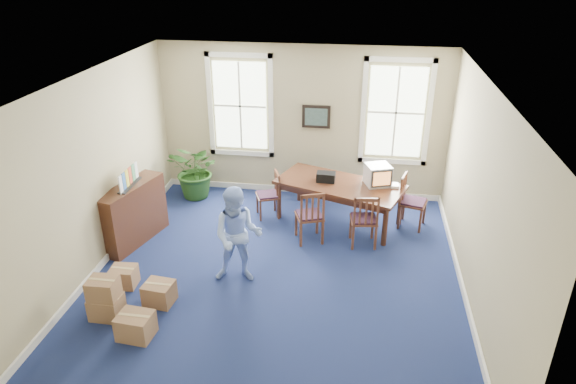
# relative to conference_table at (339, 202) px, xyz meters

# --- Properties ---
(floor) EXTENTS (6.50, 6.50, 0.00)m
(floor) POSITION_rel_conference_table_xyz_m (-0.89, -2.03, -0.41)
(floor) COLOR navy
(floor) RESTS_ON ground
(ceiling) EXTENTS (6.50, 6.50, 0.00)m
(ceiling) POSITION_rel_conference_table_xyz_m (-0.89, -2.03, 2.79)
(ceiling) COLOR white
(ceiling) RESTS_ON ground
(wall_back) EXTENTS (6.50, 0.00, 6.50)m
(wall_back) POSITION_rel_conference_table_xyz_m (-0.89, 1.22, 1.19)
(wall_back) COLOR tan
(wall_back) RESTS_ON ground
(wall_front) EXTENTS (6.50, 0.00, 6.50)m
(wall_front) POSITION_rel_conference_table_xyz_m (-0.89, -5.28, 1.19)
(wall_front) COLOR tan
(wall_front) RESTS_ON ground
(wall_left) EXTENTS (0.00, 6.50, 6.50)m
(wall_left) POSITION_rel_conference_table_xyz_m (-3.89, -2.03, 1.19)
(wall_left) COLOR tan
(wall_left) RESTS_ON ground
(wall_right) EXTENTS (0.00, 6.50, 6.50)m
(wall_right) POSITION_rel_conference_table_xyz_m (2.11, -2.03, 1.19)
(wall_right) COLOR tan
(wall_right) RESTS_ON ground
(baseboard_back) EXTENTS (6.00, 0.04, 0.12)m
(baseboard_back) POSITION_rel_conference_table_xyz_m (-0.89, 1.19, -0.35)
(baseboard_back) COLOR white
(baseboard_back) RESTS_ON ground
(baseboard_left) EXTENTS (0.04, 6.50, 0.12)m
(baseboard_left) POSITION_rel_conference_table_xyz_m (-3.86, -2.03, -0.35)
(baseboard_left) COLOR white
(baseboard_left) RESTS_ON ground
(baseboard_right) EXTENTS (0.04, 6.50, 0.12)m
(baseboard_right) POSITION_rel_conference_table_xyz_m (2.08, -2.03, -0.35)
(baseboard_right) COLOR white
(baseboard_right) RESTS_ON ground
(window_left) EXTENTS (1.40, 0.12, 2.20)m
(window_left) POSITION_rel_conference_table_xyz_m (-2.19, 1.20, 1.49)
(window_left) COLOR white
(window_left) RESTS_ON ground
(window_right) EXTENTS (1.40, 0.12, 2.20)m
(window_right) POSITION_rel_conference_table_xyz_m (1.01, 1.20, 1.49)
(window_right) COLOR white
(window_right) RESTS_ON ground
(wall_picture) EXTENTS (0.58, 0.06, 0.48)m
(wall_picture) POSITION_rel_conference_table_xyz_m (-0.59, 1.17, 1.34)
(wall_picture) COLOR black
(wall_picture) RESTS_ON ground
(conference_table) EXTENTS (2.62, 1.85, 0.82)m
(conference_table) POSITION_rel_conference_table_xyz_m (0.00, 0.00, 0.00)
(conference_table) COLOR #4A2717
(conference_table) RESTS_ON ground
(crt_tv) EXTENTS (0.57, 0.60, 0.40)m
(crt_tv) POSITION_rel_conference_table_xyz_m (0.71, 0.05, 0.61)
(crt_tv) COLOR #B7B7BC
(crt_tv) RESTS_ON conference_table
(game_console) EXTENTS (0.17, 0.20, 0.05)m
(game_console) POSITION_rel_conference_table_xyz_m (1.03, 0.00, 0.43)
(game_console) COLOR white
(game_console) RESTS_ON conference_table
(equipment_bag) EXTENTS (0.36, 0.24, 0.18)m
(equipment_bag) POSITION_rel_conference_table_xyz_m (-0.27, 0.05, 0.50)
(equipment_bag) COLOR black
(equipment_bag) RESTS_ON conference_table
(chair_near_left) EXTENTS (0.60, 0.60, 1.04)m
(chair_near_left) POSITION_rel_conference_table_xyz_m (-0.49, -0.82, 0.11)
(chair_near_left) COLOR brown
(chair_near_left) RESTS_ON ground
(chair_near_right) EXTENTS (0.52, 0.52, 1.04)m
(chair_near_right) POSITION_rel_conference_table_xyz_m (0.49, -0.82, 0.11)
(chair_near_right) COLOR brown
(chair_near_right) RESTS_ON ground
(chair_end_left) EXTENTS (0.54, 0.54, 0.94)m
(chair_end_left) POSITION_rel_conference_table_xyz_m (-1.41, 0.00, 0.06)
(chair_end_left) COLOR brown
(chair_end_left) RESTS_ON ground
(chair_end_right) EXTENTS (0.58, 0.58, 1.05)m
(chair_end_right) POSITION_rel_conference_table_xyz_m (1.41, 0.00, 0.12)
(chair_end_right) COLOR brown
(chair_end_right) RESTS_ON ground
(man) EXTENTS (0.85, 0.69, 1.63)m
(man) POSITION_rel_conference_table_xyz_m (-1.47, -2.22, 0.41)
(man) COLOR #96B6FF
(man) RESTS_ON ground
(credenza) EXTENTS (0.78, 1.50, 1.13)m
(credenza) POSITION_rel_conference_table_xyz_m (-3.64, -1.31, 0.16)
(credenza) COLOR #4A2717
(credenza) RESTS_ON ground
(brochure_rack) EXTENTS (0.42, 0.77, 0.34)m
(brochure_rack) POSITION_rel_conference_table_xyz_m (-3.62, -1.31, 0.90)
(brochure_rack) COLOR #99999E
(brochure_rack) RESTS_ON credenza
(potted_plant) EXTENTS (1.39, 1.31, 1.23)m
(potted_plant) POSITION_rel_conference_table_xyz_m (-3.05, 0.63, 0.21)
(potted_plant) COLOR #204517
(potted_plant) RESTS_ON ground
(cardboard_boxes) EXTENTS (1.23, 1.23, 0.68)m
(cardboard_boxes) POSITION_rel_conference_table_xyz_m (-3.00, -3.34, -0.07)
(cardboard_boxes) COLOR #A0734F
(cardboard_boxes) RESTS_ON ground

